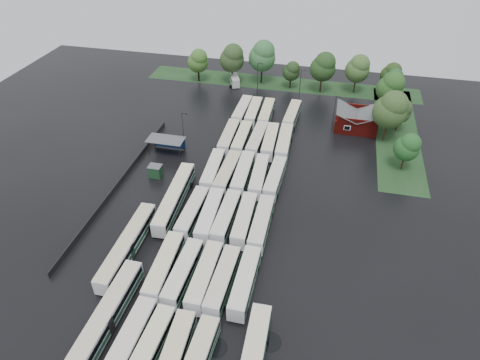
# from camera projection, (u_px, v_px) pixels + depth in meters

# --- Properties ---
(ground) EXTENTS (160.00, 160.00, 0.00)m
(ground) POSITION_uv_depth(u_px,v_px,m) (214.00, 228.00, 76.74)
(ground) COLOR black
(ground) RESTS_ON ground
(brick_building) EXTENTS (10.07, 8.60, 5.39)m
(brick_building) POSITION_uv_depth(u_px,v_px,m) (356.00, 121.00, 104.66)
(brick_building) COLOR #660D09
(brick_building) RESTS_ON ground
(wash_shed) EXTENTS (8.20, 4.20, 3.58)m
(wash_shed) POSITION_uv_depth(u_px,v_px,m) (166.00, 140.00, 95.29)
(wash_shed) COLOR #2D2D30
(wash_shed) RESTS_ON ground
(utility_hut) EXTENTS (2.70, 2.20, 2.62)m
(utility_hut) POSITION_uv_depth(u_px,v_px,m) (155.00, 171.00, 88.74)
(utility_hut) COLOR #163B1F
(utility_hut) RESTS_ON ground
(grass_strip_north) EXTENTS (80.00, 10.00, 0.01)m
(grass_strip_north) POSITION_uv_depth(u_px,v_px,m) (280.00, 84.00, 126.99)
(grass_strip_north) COLOR #1C3D1B
(grass_strip_north) RESTS_ON ground
(grass_strip_east) EXTENTS (10.00, 50.00, 0.01)m
(grass_strip_east) POSITION_uv_depth(u_px,v_px,m) (397.00, 133.00, 103.97)
(grass_strip_east) COLOR #1C3D1B
(grass_strip_east) RESTS_ON ground
(west_fence) EXTENTS (0.10, 50.00, 1.20)m
(west_fence) POSITION_uv_depth(u_px,v_px,m) (120.00, 183.00, 86.68)
(west_fence) COLOR #2D2D30
(west_fence) RESTS_ON ground
(bus_r0c0) EXTENTS (2.99, 12.96, 3.59)m
(bus_r0c0) POSITION_uv_depth(u_px,v_px,m) (129.00, 343.00, 56.25)
(bus_r0c0) COLOR silver
(bus_r0c0) RESTS_ON ground
(bus_r0c1) EXTENTS (3.08, 12.32, 3.40)m
(bus_r0c1) POSITION_uv_depth(u_px,v_px,m) (149.00, 349.00, 55.62)
(bus_r0c1) COLOR silver
(bus_r0c1) RESTS_ON ground
(bus_r0c2) EXTENTS (3.12, 12.57, 3.47)m
(bus_r0c2) POSITION_uv_depth(u_px,v_px,m) (174.00, 357.00, 54.72)
(bus_r0c2) COLOR silver
(bus_r0c2) RESTS_ON ground
(bus_r1c0) EXTENTS (3.23, 13.03, 3.60)m
(bus_r1c0) POSITION_uv_depth(u_px,v_px,m) (164.00, 267.00, 66.87)
(bus_r1c0) COLOR silver
(bus_r1c0) RESTS_ON ground
(bus_r1c1) EXTENTS (2.92, 12.40, 3.43)m
(bus_r1c1) POSITION_uv_depth(u_px,v_px,m) (183.00, 273.00, 66.03)
(bus_r1c1) COLOR silver
(bus_r1c1) RESTS_ON ground
(bus_r1c2) EXTENTS (2.75, 12.58, 3.50)m
(bus_r1c2) POSITION_uv_depth(u_px,v_px,m) (205.00, 276.00, 65.41)
(bus_r1c2) COLOR silver
(bus_r1c2) RESTS_ON ground
(bus_r1c3) EXTENTS (2.88, 12.40, 3.44)m
(bus_r1c3) POSITION_uv_depth(u_px,v_px,m) (223.00, 281.00, 64.75)
(bus_r1c3) COLOR silver
(bus_r1c3) RESTS_ON ground
(bus_r1c4) EXTENTS (2.68, 12.52, 3.48)m
(bus_r1c4) POSITION_uv_depth(u_px,v_px,m) (245.00, 282.00, 64.53)
(bus_r1c4) COLOR silver
(bus_r1c4) RESTS_ON ground
(bus_r2c0) EXTENTS (2.82, 12.39, 3.44)m
(bus_r2c0) POSITION_uv_depth(u_px,v_px,m) (193.00, 213.00, 77.31)
(bus_r2c0) COLOR silver
(bus_r2c0) RESTS_ON ground
(bus_r2c1) EXTENTS (3.22, 12.73, 3.51)m
(bus_r2c1) POSITION_uv_depth(u_px,v_px,m) (210.00, 216.00, 76.63)
(bus_r2c1) COLOR silver
(bus_r2c1) RESTS_ON ground
(bus_r2c2) EXTENTS (2.75, 12.51, 3.48)m
(bus_r2c2) POSITION_uv_depth(u_px,v_px,m) (226.00, 217.00, 76.39)
(bus_r2c2) COLOR silver
(bus_r2c2) RESTS_ON ground
(bus_r2c3) EXTENTS (2.99, 12.49, 3.46)m
(bus_r2c3) POSITION_uv_depth(u_px,v_px,m) (244.00, 220.00, 75.79)
(bus_r2c3) COLOR silver
(bus_r2c3) RESTS_ON ground
(bus_r2c4) EXTENTS (2.83, 12.72, 3.53)m
(bus_r2c4) POSITION_uv_depth(u_px,v_px,m) (261.00, 223.00, 74.93)
(bus_r2c4) COLOR silver
(bus_r2c4) RESTS_ON ground
(bus_r3c0) EXTENTS (3.27, 12.55, 3.46)m
(bus_r3c0) POSITION_uv_depth(u_px,v_px,m) (213.00, 170.00, 87.89)
(bus_r3c0) COLOR silver
(bus_r3c0) RESTS_ON ground
(bus_r3c1) EXTENTS (2.96, 12.73, 3.53)m
(bus_r3c1) POSITION_uv_depth(u_px,v_px,m) (228.00, 173.00, 87.19)
(bus_r3c1) COLOR silver
(bus_r3c1) RESTS_ON ground
(bus_r3c2) EXTENTS (3.10, 12.94, 3.58)m
(bus_r3c2) POSITION_uv_depth(u_px,v_px,m) (243.00, 174.00, 86.81)
(bus_r3c2) COLOR silver
(bus_r3c2) RESTS_ON ground
(bus_r3c3) EXTENTS (3.23, 12.55, 3.46)m
(bus_r3c3) POSITION_uv_depth(u_px,v_px,m) (259.00, 176.00, 86.25)
(bus_r3c3) COLOR silver
(bus_r3c3) RESTS_ON ground
(bus_r3c4) EXTENTS (3.00, 12.32, 3.41)m
(bus_r3c4) POSITION_uv_depth(u_px,v_px,m) (275.00, 178.00, 85.79)
(bus_r3c4) COLOR silver
(bus_r3c4) RESTS_ON ground
(bus_r4c0) EXTENTS (3.00, 12.63, 3.50)m
(bus_r4c0) POSITION_uv_depth(u_px,v_px,m) (229.00, 137.00, 98.49)
(bus_r4c0) COLOR silver
(bus_r4c0) RESTS_ON ground
(bus_r4c1) EXTENTS (2.79, 12.27, 3.41)m
(bus_r4c1) POSITION_uv_depth(u_px,v_px,m) (242.00, 139.00, 98.02)
(bus_r4c1) COLOR silver
(bus_r4c1) RESTS_ON ground
(bus_r4c2) EXTENTS (2.95, 12.73, 3.53)m
(bus_r4c2) POSITION_uv_depth(u_px,v_px,m) (257.00, 140.00, 97.55)
(bus_r4c2) COLOR silver
(bus_r4c2) RESTS_ON ground
(bus_r4c3) EXTENTS (3.17, 12.63, 3.49)m
(bus_r4c3) POSITION_uv_depth(u_px,v_px,m) (270.00, 141.00, 97.02)
(bus_r4c3) COLOR silver
(bus_r4c3) RESTS_ON ground
(bus_r4c4) EXTENTS (3.17, 13.04, 3.61)m
(bus_r4c4) POSITION_uv_depth(u_px,v_px,m) (284.00, 143.00, 96.40)
(bus_r4c4) COLOR silver
(bus_r4c4) RESTS_ON ground
(bus_r5c0) EXTENTS (2.76, 12.53, 3.48)m
(bus_r5c0) POSITION_uv_depth(u_px,v_px,m) (242.00, 111.00, 109.00)
(bus_r5c0) COLOR silver
(bus_r5c0) RESTS_ON ground
(bus_r5c1) EXTENTS (2.94, 12.38, 3.43)m
(bus_r5c1) POSITION_uv_depth(u_px,v_px,m) (254.00, 112.00, 108.43)
(bus_r5c1) COLOR silver
(bus_r5c1) RESTS_ON ground
(bus_r5c2) EXTENTS (2.90, 12.31, 3.41)m
(bus_r5c2) POSITION_uv_depth(u_px,v_px,m) (267.00, 113.00, 107.91)
(bus_r5c2) COLOR silver
(bus_r5c2) RESTS_ON ground
(bus_r5c4) EXTENTS (3.22, 12.49, 3.45)m
(bus_r5c4) POSITION_uv_depth(u_px,v_px,m) (292.00, 115.00, 107.06)
(bus_r5c4) COLOR silver
(bus_r5c4) RESTS_ON ground
(artic_bus_west_a) EXTENTS (2.93, 18.98, 3.52)m
(artic_bus_west_a) POSITION_uv_depth(u_px,v_px,m) (106.00, 318.00, 59.42)
(artic_bus_west_a) COLOR silver
(artic_bus_west_a) RESTS_ON ground
(artic_bus_west_b) EXTENTS (3.65, 19.20, 3.54)m
(artic_bus_west_b) POSITION_uv_depth(u_px,v_px,m) (175.00, 198.00, 80.70)
(artic_bus_west_b) COLOR silver
(artic_bus_west_b) RESTS_ON ground
(artic_bus_west_c) EXTENTS (2.81, 18.75, 3.48)m
(artic_bus_west_c) POSITION_uv_depth(u_px,v_px,m) (128.00, 245.00, 70.65)
(artic_bus_west_c) COLOR silver
(artic_bus_west_c) RESTS_ON ground
(minibus) EXTENTS (4.18, 6.33, 2.60)m
(minibus) POSITION_uv_depth(u_px,v_px,m) (235.00, 80.00, 125.44)
(minibus) COLOR silver
(minibus) RESTS_ON ground
(tree_north_0) EXTENTS (6.01, 6.01, 9.96)m
(tree_north_0) POSITION_uv_depth(u_px,v_px,m) (198.00, 61.00, 124.56)
(tree_north_0) COLOR black
(tree_north_0) RESTS_ON ground
(tree_north_1) EXTENTS (7.11, 7.11, 11.77)m
(tree_north_1) POSITION_uv_depth(u_px,v_px,m) (232.00, 58.00, 123.09)
(tree_north_1) COLOR black
(tree_north_1) RESTS_ON ground
(tree_north_2) EXTENTS (7.78, 7.78, 12.89)m
(tree_north_2) POSITION_uv_depth(u_px,v_px,m) (263.00, 56.00, 122.58)
(tree_north_2) COLOR black
(tree_north_2) RESTS_ON ground
(tree_north_3) EXTENTS (4.89, 4.89, 8.10)m
(tree_north_3) POSITION_uv_depth(u_px,v_px,m) (292.00, 71.00, 121.39)
(tree_north_3) COLOR black
(tree_north_3) RESTS_ON ground
(tree_north_4) EXTENTS (7.07, 7.07, 11.72)m
(tree_north_4) POSITION_uv_depth(u_px,v_px,m) (324.00, 67.00, 117.96)
(tree_north_4) COLOR #39271C
(tree_north_4) RESTS_ON ground
(tree_north_5) EXTENTS (6.75, 6.75, 11.18)m
(tree_north_5) POSITION_uv_depth(u_px,v_px,m) (358.00, 68.00, 117.81)
(tree_north_5) COLOR #37251B
(tree_north_5) RESTS_ON ground
(tree_north_6) EXTENTS (5.63, 5.63, 9.32)m
(tree_north_6) POSITION_uv_depth(u_px,v_px,m) (391.00, 74.00, 117.61)
(tree_north_6) COLOR black
(tree_north_6) RESTS_ON ground
(tree_east_0) EXTENTS (5.30, 5.30, 8.78)m
(tree_east_0) POSITION_uv_depth(u_px,v_px,m) (408.00, 147.00, 88.20)
(tree_east_0) COLOR #382513
(tree_east_0) RESTS_ON ground
(tree_east_1) EXTENTS (7.69, 7.69, 12.73)m
(tree_east_1) POSITION_uv_depth(u_px,v_px,m) (391.00, 109.00, 96.10)
(tree_east_1) COLOR #392815
(tree_east_1) RESTS_ON ground
(tree_east_2) EXTENTS (5.09, 5.08, 8.41)m
(tree_east_2) POSITION_uv_depth(u_px,v_px,m) (401.00, 111.00, 101.46)
(tree_east_2) COLOR #3A2013
(tree_east_2) RESTS_ON ground
(tree_east_3) EXTENTS (6.87, 6.87, 11.39)m
(tree_east_3) POSITION_uv_depth(u_px,v_px,m) (391.00, 87.00, 107.70)
(tree_east_3) COLOR black
(tree_east_3) RESTS_ON ground
(tree_east_4) EXTENTS (5.27, 5.24, 8.68)m
(tree_east_4) POSITION_uv_depth(u_px,v_px,m) (393.00, 79.00, 115.82)
(tree_east_4) COLOR black
(tree_east_4) RESTS_ON ground
(lamp_post_ne) EXTENTS (1.42, 0.28, 9.25)m
(lamp_post_ne) POSITION_uv_depth(u_px,v_px,m) (335.00, 111.00, 101.39)
(lamp_post_ne) COLOR #2D2D30
(lamp_post_ne) RESTS_ON ground
(lamp_post_nw) EXTENTS (1.44, 0.28, 9.35)m
(lamp_post_nw) POSITION_uv_depth(u_px,v_px,m) (184.00, 128.00, 94.74)
(lamp_post_nw) COLOR #2D2D30
(lamp_post_nw) RESTS_ON ground
(lamp_post_back_w) EXTENTS (1.59, 0.31, 10.34)m
(lamp_post_back_w) POSITION_uv_depth(u_px,v_px,m) (258.00, 78.00, 115.35)
(lamp_post_back_w) COLOR #2D2D30
(lamp_post_back_w) RESTS_ON ground
(lamp_post_back_e) EXTENTS (1.40, 0.27, 9.11)m
(lamp_post_back_e) POSITION_uv_depth(u_px,v_px,m) (301.00, 83.00, 114.48)
(lamp_post_back_e) COLOR #2D2D30
(lamp_post_back_e) RESTS_ON ground
(puddle_0) EXTENTS (5.23, 5.23, 0.01)m
(puddle_0) POSITION_uv_depth(u_px,v_px,m) (176.00, 329.00, 60.22)
(puddle_0) COLOR black
(puddle_0) RESTS_ON ground
(puddle_1) EXTENTS (3.02, 3.02, 0.01)m
(puddle_1) POSITION_uv_depth(u_px,v_px,m) (217.00, 348.00, 57.85)
(puddle_1) COLOR black
(puddle_1) RESTS_ON ground
(puddle_2) EXTENTS (6.72, 6.72, 0.01)m
(puddle_2) POSITION_uv_depth(u_px,v_px,m) (181.00, 227.00, 77.11)
(puddle_2) COLOR black
(puddle_2) RESTS_ON ground
(puddle_3) EXTENTS (3.34, 3.34, 0.01)m
(puddle_3) POSITION_uv_depth(u_px,v_px,m) (248.00, 238.00, 74.82)
(puddle_3) COLOR black
(puddle_3) RESTS_ON ground
(puddle_4) EXTENTS (3.33, 3.33, 0.01)m
(puddle_4) POSITION_uv_depth(u_px,v_px,m) (270.00, 342.00, 58.58)
(puddle_4) COLOR black
(puddle_4) RESTS_ON ground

